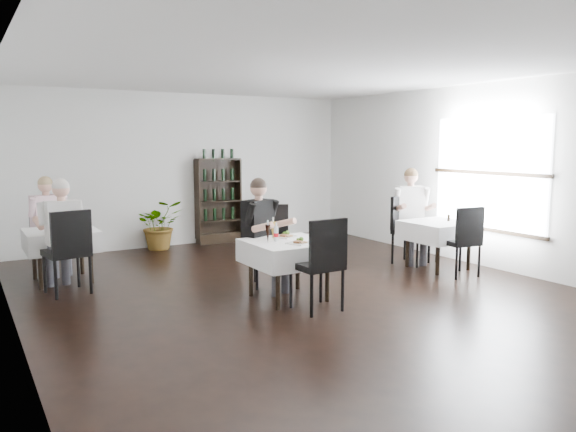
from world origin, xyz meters
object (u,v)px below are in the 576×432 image
object	(u,v)px
wine_shelf	(218,201)
main_table	(289,252)
potted_tree	(160,225)
diner_main	(263,226)

from	to	relation	value
wine_shelf	main_table	distance (m)	4.41
wine_shelf	potted_tree	world-z (taller)	wine_shelf
main_table	potted_tree	xyz separation A→B (m)	(-0.37, 4.20, -0.15)
main_table	wine_shelf	bearing A→B (deg)	78.22
wine_shelf	potted_tree	xyz separation A→B (m)	(-1.27, -0.11, -0.37)
wine_shelf	main_table	xyz separation A→B (m)	(-0.90, -4.31, -0.23)
potted_tree	diner_main	bearing A→B (deg)	-85.91
wine_shelf	main_table	world-z (taller)	wine_shelf
potted_tree	diner_main	distance (m)	3.73
wine_shelf	diner_main	world-z (taller)	wine_shelf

